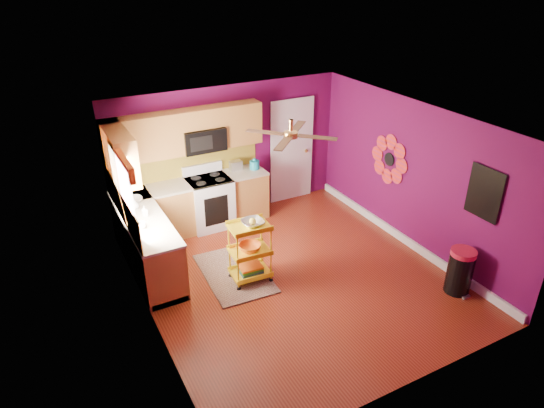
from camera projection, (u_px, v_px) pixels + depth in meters
ground at (295, 276)px, 7.65m from camera, size 5.00×5.00×0.00m
room_envelope at (299, 182)px, 6.92m from camera, size 4.54×5.04×2.52m
lower_cabinets at (174, 222)px, 8.31m from camera, size 2.81×2.31×0.94m
electric_range at (210, 202)px, 8.90m from camera, size 0.76×0.66×1.13m
upper_cabinetry at (166, 140)px, 8.02m from camera, size 2.80×2.30×1.26m
left_window at (122, 179)px, 6.75m from camera, size 0.08×1.35×1.08m
panel_door at (291, 152)px, 9.69m from camera, size 0.95×0.11×2.15m
right_wall_art at (429, 173)px, 7.66m from camera, size 0.04×2.74×1.04m
ceiling_fan at (291, 134)px, 6.76m from camera, size 1.01×1.01×0.26m
shag_rug at (234, 273)px, 7.70m from camera, size 1.01×1.56×0.02m
rolling_cart at (250, 249)px, 7.32m from camera, size 0.62×0.47×1.08m
trash_can at (460, 271)px, 7.15m from camera, size 0.37×0.41×0.71m
teal_kettle at (255, 165)px, 9.09m from camera, size 0.18×0.18×0.21m
toaster at (236, 166)px, 9.03m from camera, size 0.22×0.15×0.18m
soap_bottle_a at (145, 211)px, 7.42m from camera, size 0.08×0.08×0.17m
soap_bottle_b at (135, 204)px, 7.63m from camera, size 0.13×0.13×0.17m
counter_dish at (134, 200)px, 7.87m from camera, size 0.28×0.28×0.07m
counter_cup at (142, 225)px, 7.10m from camera, size 0.12×0.12×0.09m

